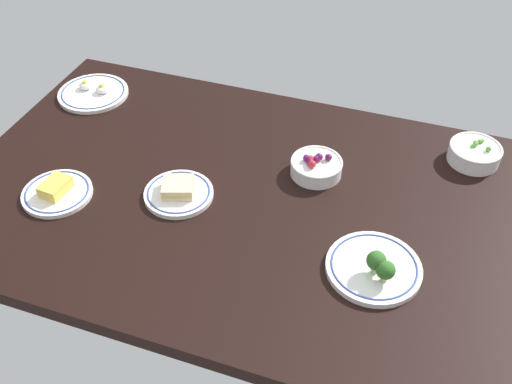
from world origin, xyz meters
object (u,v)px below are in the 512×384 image
at_px(bowl_berries, 316,166).
at_px(plate_broccoli, 375,267).
at_px(bowl_peas, 475,153).
at_px(plate_eggs, 93,92).
at_px(plate_sandwich, 179,192).
at_px(plate_cheese, 57,192).

xyz_separation_m(bowl_berries, plate_broccoli, (-0.22, 0.29, -0.01)).
bearing_deg(bowl_peas, bowl_berries, 26.32).
distance_m(bowl_peas, plate_eggs, 1.18).
height_order(bowl_peas, plate_eggs, bowl_peas).
relative_size(bowl_berries, plate_broccoli, 0.64).
bearing_deg(plate_broccoli, plate_eggs, -23.82).
xyz_separation_m(bowl_peas, plate_broccoli, (0.18, 0.49, -0.01)).
xyz_separation_m(plate_sandwich, bowl_peas, (-0.72, -0.40, 0.01)).
relative_size(bowl_peas, plate_broccoli, 0.65).
xyz_separation_m(plate_cheese, bowl_peas, (-1.02, -0.51, 0.01)).
distance_m(plate_cheese, plate_sandwich, 0.32).
relative_size(plate_cheese, bowl_peas, 1.27).
xyz_separation_m(bowl_berries, plate_eggs, (0.78, -0.14, -0.02)).
bearing_deg(plate_eggs, plate_broccoli, 156.18).
bearing_deg(plate_sandwich, plate_broccoli, 170.52).
relative_size(plate_sandwich, bowl_peas, 1.26).
bearing_deg(plate_broccoli, bowl_berries, -53.62).
bearing_deg(bowl_berries, plate_eggs, -10.51).
distance_m(bowl_berries, plate_broccoli, 0.37).
bearing_deg(plate_broccoli, bowl_peas, -110.50).
relative_size(bowl_peas, plate_eggs, 0.65).
bearing_deg(plate_broccoli, plate_sandwich, -9.48).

